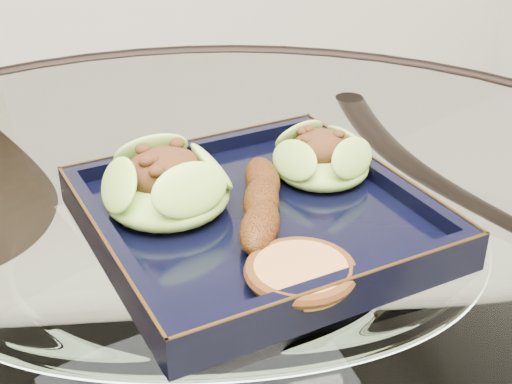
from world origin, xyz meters
name	(u,v)px	position (x,y,z in m)	size (l,w,h in m)	color
navy_plate	(256,222)	(0.05, 0.02, 0.77)	(0.27, 0.27, 0.02)	black
lettuce_wrap_left	(167,189)	(-0.02, 0.06, 0.80)	(0.11, 0.11, 0.04)	#77AE32
lettuce_wrap_right	(322,161)	(0.13, 0.06, 0.80)	(0.09, 0.09, 0.03)	olive
roasted_plantain	(261,202)	(0.05, 0.02, 0.80)	(0.15, 0.03, 0.03)	#572709
crumb_patty	(301,273)	(0.04, -0.08, 0.79)	(0.07, 0.07, 0.01)	#B87E3D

